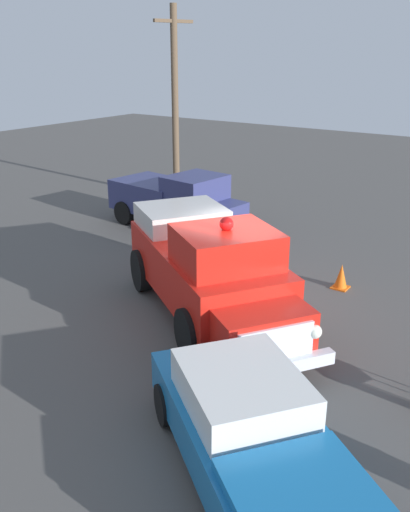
# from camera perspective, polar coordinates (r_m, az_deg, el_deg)

# --- Properties ---
(ground_plane) EXTENTS (60.00, 60.00, 0.00)m
(ground_plane) POSITION_cam_1_polar(r_m,az_deg,el_deg) (12.50, 3.34, -6.27)
(ground_plane) COLOR #514F4C
(vintage_fire_truck) EXTENTS (6.15, 5.10, 2.59)m
(vintage_fire_truck) POSITION_cam_1_polar(r_m,az_deg,el_deg) (11.99, 0.41, -1.16)
(vintage_fire_truck) COLOR black
(vintage_fire_truck) RESTS_ON ground
(classic_hot_rod) EXTENTS (4.60, 4.09, 1.46)m
(classic_hot_rod) POSITION_cam_1_polar(r_m,az_deg,el_deg) (7.94, 4.77, -17.63)
(classic_hot_rod) COLOR black
(classic_hot_rod) RESTS_ON ground
(parked_pickup) EXTENTS (4.98, 2.48, 1.90)m
(parked_pickup) POSITION_cam_1_polar(r_m,az_deg,el_deg) (18.37, -3.05, 5.94)
(parked_pickup) COLOR black
(parked_pickup) RESTS_ON ground
(utility_pole) EXTENTS (0.61, 1.66, 7.22)m
(utility_pole) POSITION_cam_1_polar(r_m,az_deg,el_deg) (21.71, -3.13, 15.64)
(utility_pole) COLOR brown
(utility_pole) RESTS_ON ground
(traffic_cone) EXTENTS (0.40, 0.40, 0.64)m
(traffic_cone) POSITION_cam_1_polar(r_m,az_deg,el_deg) (14.19, 13.98, -2.11)
(traffic_cone) COLOR orange
(traffic_cone) RESTS_ON ground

